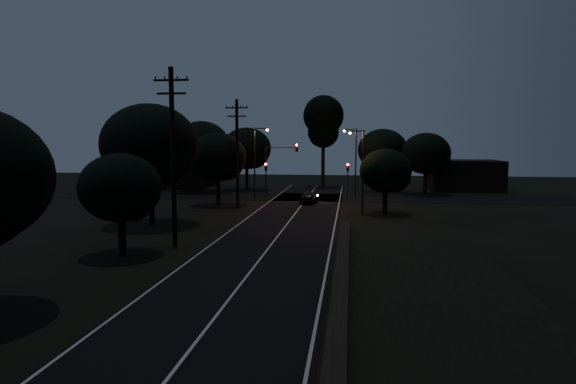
# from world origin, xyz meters

# --- Properties ---
(ground) EXTENTS (160.00, 160.00, 0.00)m
(ground) POSITION_xyz_m (0.00, 0.00, 0.00)
(ground) COLOR black
(road_surface) EXTENTS (60.00, 70.00, 0.03)m
(road_surface) POSITION_xyz_m (0.00, 31.12, 0.01)
(road_surface) COLOR black
(road_surface) RESTS_ON ground
(retaining_wall) EXTENTS (6.93, 26.00, 1.60)m
(retaining_wall) POSITION_xyz_m (7.74, 3.00, 0.62)
(retaining_wall) COLOR black
(retaining_wall) RESTS_ON ground
(utility_pole_mid) EXTENTS (2.20, 0.30, 11.00)m
(utility_pole_mid) POSITION_xyz_m (-6.00, 15.00, 5.74)
(utility_pole_mid) COLOR black
(utility_pole_mid) RESTS_ON ground
(utility_pole_far) EXTENTS (2.20, 0.30, 10.50)m
(utility_pole_far) POSITION_xyz_m (-6.00, 32.00, 5.48)
(utility_pole_far) COLOR black
(utility_pole_far) RESTS_ON ground
(tree_left_b) EXTENTS (4.60, 4.60, 5.85)m
(tree_left_b) POSITION_xyz_m (-7.84, 11.91, 3.79)
(tree_left_b) COLOR black
(tree_left_b) RESTS_ON ground
(tree_left_c) EXTENTS (7.44, 7.44, 9.40)m
(tree_left_c) POSITION_xyz_m (-10.24, 21.85, 6.08)
(tree_left_c) COLOR black
(tree_left_c) RESTS_ON ground
(tree_left_d) EXTENTS (5.83, 5.83, 7.39)m
(tree_left_d) POSITION_xyz_m (-8.29, 33.88, 4.79)
(tree_left_d) COLOR black
(tree_left_d) RESTS_ON ground
(tree_far_nw) EXTENTS (6.60, 6.60, 8.36)m
(tree_far_nw) POSITION_xyz_m (-8.77, 49.87, 5.41)
(tree_far_nw) COLOR black
(tree_far_nw) RESTS_ON ground
(tree_far_w) EXTENTS (7.12, 7.12, 9.08)m
(tree_far_w) POSITION_xyz_m (-13.75, 45.86, 5.90)
(tree_far_w) COLOR black
(tree_far_w) RESTS_ON ground
(tree_far_ne) EXTENTS (6.42, 6.42, 8.12)m
(tree_far_ne) POSITION_xyz_m (9.23, 49.87, 5.25)
(tree_far_ne) COLOR black
(tree_far_ne) RESTS_ON ground
(tree_far_e) EXTENTS (5.95, 5.95, 7.55)m
(tree_far_e) POSITION_xyz_m (14.21, 46.88, 4.89)
(tree_far_e) COLOR black
(tree_far_e) RESTS_ON ground
(tree_right_a) EXTENTS (4.61, 4.61, 5.85)m
(tree_right_a) POSITION_xyz_m (8.16, 29.91, 3.79)
(tree_right_a) COLOR black
(tree_right_a) RESTS_ON ground
(tall_pine) EXTENTS (5.71, 5.71, 12.98)m
(tall_pine) POSITION_xyz_m (1.00, 55.00, 9.35)
(tall_pine) COLOR black
(tall_pine) RESTS_ON ground
(building_left) EXTENTS (10.00, 8.00, 4.40)m
(building_left) POSITION_xyz_m (-20.00, 52.00, 2.20)
(building_left) COLOR black
(building_left) RESTS_ON ground
(building_right) EXTENTS (9.00, 7.00, 4.00)m
(building_right) POSITION_xyz_m (20.00, 53.00, 2.00)
(building_right) COLOR black
(building_right) RESTS_ON ground
(signal_left) EXTENTS (0.28, 0.35, 4.10)m
(signal_left) POSITION_xyz_m (-4.60, 39.99, 2.84)
(signal_left) COLOR black
(signal_left) RESTS_ON ground
(signal_right) EXTENTS (0.28, 0.35, 4.10)m
(signal_right) POSITION_xyz_m (4.60, 39.99, 2.84)
(signal_right) COLOR black
(signal_right) RESTS_ON ground
(signal_mast) EXTENTS (3.70, 0.35, 6.25)m
(signal_mast) POSITION_xyz_m (-2.91, 39.99, 4.34)
(signal_mast) COLOR black
(signal_mast) RESTS_ON ground
(streetlight_a) EXTENTS (1.66, 0.26, 8.00)m
(streetlight_a) POSITION_xyz_m (-5.31, 38.00, 4.64)
(streetlight_a) COLOR black
(streetlight_a) RESTS_ON ground
(streetlight_b) EXTENTS (1.66, 0.26, 8.00)m
(streetlight_b) POSITION_xyz_m (5.31, 44.00, 4.64)
(streetlight_b) COLOR black
(streetlight_b) RESTS_ON ground
(streetlight_c) EXTENTS (1.46, 0.26, 7.50)m
(streetlight_c) POSITION_xyz_m (5.83, 30.00, 4.35)
(streetlight_c) COLOR black
(streetlight_c) RESTS_ON ground
(car) EXTENTS (1.90, 3.92, 1.29)m
(car) POSITION_xyz_m (0.60, 36.56, 0.64)
(car) COLOR black
(car) RESTS_ON ground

